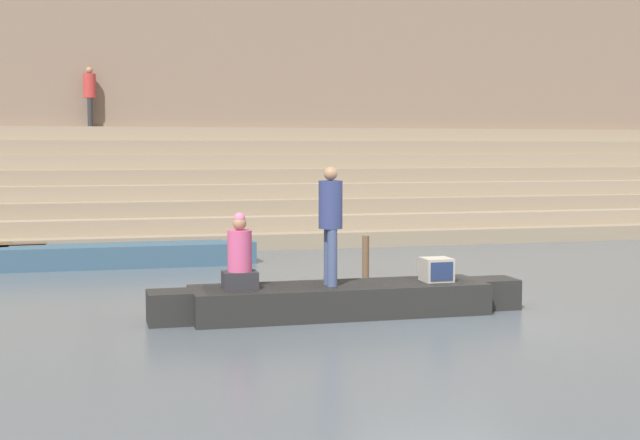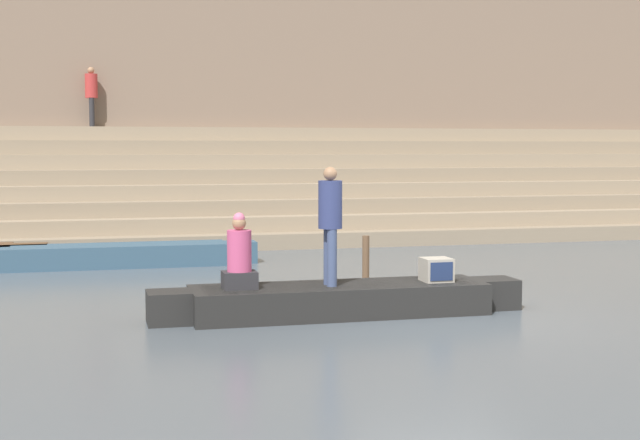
# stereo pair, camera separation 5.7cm
# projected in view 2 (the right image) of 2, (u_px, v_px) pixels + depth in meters

# --- Properties ---
(ground_plane) EXTENTS (120.00, 120.00, 0.00)m
(ground_plane) POSITION_uv_depth(u_px,v_px,m) (439.00, 318.00, 13.46)
(ground_plane) COLOR #4C5660
(ghat_steps) EXTENTS (36.00, 4.72, 3.18)m
(ghat_steps) POSITION_uv_depth(u_px,v_px,m) (275.00, 199.00, 25.40)
(ghat_steps) COLOR gray
(ghat_steps) RESTS_ON ground
(back_wall) EXTENTS (34.20, 1.28, 8.59)m
(back_wall) POSITION_uv_depth(u_px,v_px,m) (260.00, 93.00, 27.34)
(back_wall) COLOR #7F6B5B
(back_wall) RESTS_ON ground
(rowboat_main) EXTENTS (5.82, 1.29, 0.48)m
(rowboat_main) POSITION_uv_depth(u_px,v_px,m) (339.00, 299.00, 13.65)
(rowboat_main) COLOR black
(rowboat_main) RESTS_ON ground
(person_standing) EXTENTS (0.36, 0.36, 1.80)m
(person_standing) POSITION_uv_depth(u_px,v_px,m) (330.00, 217.00, 13.47)
(person_standing) COLOR #3D4C75
(person_standing) RESTS_ON rowboat_main
(person_rowing) EXTENTS (0.51, 0.40, 1.14)m
(person_rowing) POSITION_uv_depth(u_px,v_px,m) (239.00, 258.00, 13.23)
(person_rowing) COLOR #28282D
(person_rowing) RESTS_ON rowboat_main
(tv_set) EXTENTS (0.45, 0.45, 0.37)m
(tv_set) POSITION_uv_depth(u_px,v_px,m) (436.00, 270.00, 13.96)
(tv_set) COLOR #9E998E
(tv_set) RESTS_ON rowboat_main
(moored_boat_shore) EXTENTS (6.24, 1.06, 0.48)m
(moored_boat_shore) POSITION_uv_depth(u_px,v_px,m) (114.00, 255.00, 19.31)
(moored_boat_shore) COLOR #33516B
(moored_boat_shore) RESTS_ON ground
(mooring_post) EXTENTS (0.12, 0.12, 1.04)m
(mooring_post) POSITION_uv_depth(u_px,v_px,m) (366.00, 265.00, 15.53)
(mooring_post) COLOR brown
(mooring_post) RESTS_ON ground
(person_on_steps) EXTENTS (0.35, 0.35, 1.68)m
(person_on_steps) POSITION_uv_depth(u_px,v_px,m) (91.00, 92.00, 25.25)
(person_on_steps) COLOR #28282D
(person_on_steps) RESTS_ON ghat_steps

